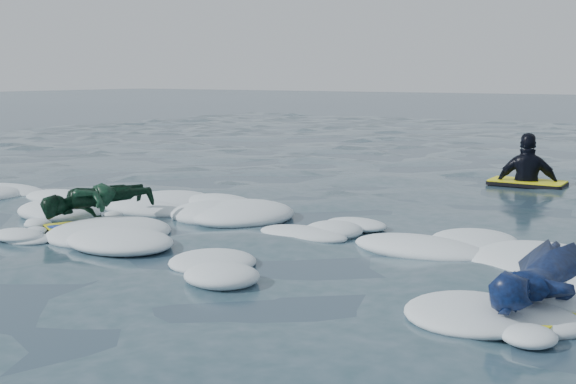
{
  "coord_description": "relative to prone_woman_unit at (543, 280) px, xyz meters",
  "views": [
    {
      "loc": [
        3.9,
        -4.76,
        1.65
      ],
      "look_at": [
        -0.26,
        1.6,
        0.42
      ],
      "focal_mm": 45.0,
      "sensor_mm": 36.0,
      "label": 1
    }
  ],
  "objects": [
    {
      "name": "foam_band",
      "position": [
        -2.71,
        0.65,
        -0.21
      ],
      "size": [
        12.0,
        3.1,
        0.3
      ],
      "primitive_type": null,
      "color": "white",
      "rests_on": "ground"
    },
    {
      "name": "prone_child_unit",
      "position": [
        -4.82,
        0.21,
        0.03
      ],
      "size": [
        1.02,
        1.33,
        0.47
      ],
      "rotation": [
        0.0,
        0.0,
        1.1
      ],
      "color": "black",
      "rests_on": "ground"
    },
    {
      "name": "waiting_rider_unit",
      "position": [
        -1.67,
        5.81,
        -0.23
      ],
      "size": [
        1.12,
        0.66,
        1.65
      ],
      "rotation": [
        0.0,
        0.0,
        0.03
      ],
      "color": "black",
      "rests_on": "ground"
    },
    {
      "name": "prone_woman_unit",
      "position": [
        0.0,
        0.0,
        0.0
      ],
      "size": [
        0.82,
        1.65,
        0.41
      ],
      "rotation": [
        0.0,
        0.0,
        1.33
      ],
      "color": "black",
      "rests_on": "ground"
    },
    {
      "name": "ground",
      "position": [
        -2.71,
        -0.38,
        -0.21
      ],
      "size": [
        120.0,
        120.0,
        0.0
      ],
      "primitive_type": "plane",
      "color": "#162636",
      "rests_on": "ground"
    }
  ]
}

